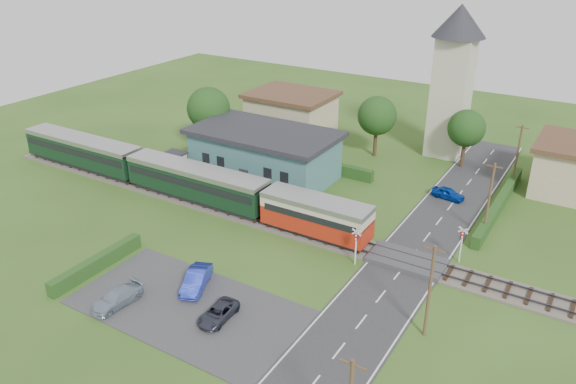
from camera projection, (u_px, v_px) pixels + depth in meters
The scene contains 30 objects.
ground at pixel (291, 242), 49.44m from camera, with size 120.00×120.00×0.00m, color #2D4C19.
railway_track at pixel (302, 231), 50.94m from camera, with size 76.00×3.20×0.49m.
road at pixel (398, 274), 44.72m from camera, with size 6.00×70.00×0.05m, color #28282B.
car_park at pixel (188, 307), 40.86m from camera, with size 17.00×9.00×0.08m, color #333335.
crossing_deck at pixel (407, 261), 46.18m from camera, with size 6.20×3.40×0.45m, color #333335.
platform at pixel (234, 193), 58.07m from camera, with size 30.00×3.00×0.45m, color gray.
equipment_hut at pixel (174, 164), 61.18m from camera, with size 2.30×2.30×2.55m.
station_building at pixel (265, 153), 61.49m from camera, with size 16.00×9.00×5.30m.
train at pixel (172, 175), 57.29m from camera, with size 43.20×2.90×3.40m.
church_tower at pixel (454, 71), 64.36m from camera, with size 6.00×6.00×17.60m.
house_west at pixel (291, 113), 74.62m from camera, with size 10.80×8.80×5.50m.
hedge_carpark at pixel (97, 264), 45.09m from camera, with size 0.80×9.00×1.20m, color #193814.
hedge_roadside at pixel (499, 204), 54.86m from camera, with size 0.80×18.00×1.20m, color #193814.
hedge_station at pixel (286, 157), 65.84m from camera, with size 22.00×0.80×1.30m, color #193814.
tree_a at pixel (209, 109), 67.37m from camera, with size 5.20×5.20×8.00m.
tree_b at pixel (377, 116), 66.01m from camera, with size 4.60×4.60×7.34m.
tree_c at pixel (466, 128), 63.01m from camera, with size 4.20×4.20×6.78m.
utility_pole_b at pixel (430, 291), 36.58m from camera, with size 1.40×0.22×7.00m.
utility_pole_c at pixel (489, 199), 48.94m from camera, with size 1.40×0.22×7.00m.
utility_pole_d at pixel (517, 156), 58.21m from camera, with size 1.40×0.22×7.00m.
crossing_signal_near at pixel (356, 242), 45.20m from camera, with size 0.84×0.28×3.28m.
crossing_signal_far at pixel (462, 240), 45.52m from camera, with size 0.84×0.28×3.28m.
streetlamp_west at pixel (226, 112), 73.95m from camera, with size 0.30×0.30×5.15m.
streetlamp_east at pixel (543, 150), 61.47m from camera, with size 0.30×0.30×5.15m.
car_on_road at pixel (448, 193), 57.02m from camera, with size 1.34×3.33×1.13m, color #052E9B.
car_park_blue at pixel (196, 280), 42.74m from camera, with size 1.46×4.18×1.38m, color #2030AA.
car_park_silver at pixel (117, 298), 40.80m from camera, with size 1.65×4.05×1.18m, color #8696A5.
car_park_dark at pixel (218, 313), 39.33m from camera, with size 1.65×3.58×0.99m, color #292B38.
pedestrian_near at pixel (295, 203), 53.27m from camera, with size 0.65×0.43×1.79m, color gray.
pedestrian_far at pixel (173, 168), 61.05m from camera, with size 0.92×0.72×1.89m, color gray.
Camera 1 is at (22.09, -36.73, 25.04)m, focal length 35.00 mm.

